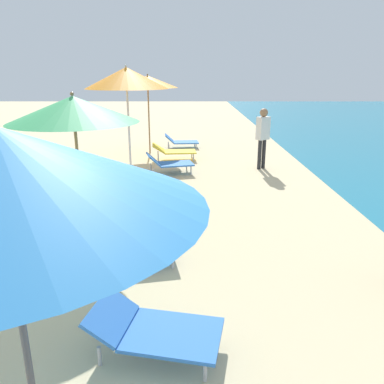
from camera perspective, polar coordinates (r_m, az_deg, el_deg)
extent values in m
cylinder|color=#4C4C51|center=(2.97, -23.42, -20.60)|extent=(0.05, 0.05, 1.96)
cube|color=blue|center=(4.09, -2.78, -20.44)|extent=(1.07, 0.86, 0.04)
cube|color=blue|center=(4.20, -11.87, -17.58)|extent=(0.49, 0.75, 0.25)
cylinder|color=#B2B2B7|center=(4.34, 3.39, -19.98)|extent=(0.04, 0.04, 0.21)
cylinder|color=#B2B2B7|center=(3.89, 2.04, -25.19)|extent=(0.04, 0.04, 0.21)
cylinder|color=#B2B2B7|center=(4.57, -10.33, -18.15)|extent=(0.04, 0.04, 0.21)
cylinder|color=#B2B2B7|center=(4.14, -13.54, -22.66)|extent=(0.04, 0.04, 0.21)
cylinder|color=olive|center=(6.65, -16.27, 1.43)|extent=(0.05, 0.05, 1.98)
cone|color=#3FB266|center=(6.44, -17.18, 11.70)|extent=(2.07, 2.07, 0.41)
sphere|color=olive|center=(6.42, -17.37, 13.79)|extent=(0.06, 0.06, 0.06)
cube|color=blue|center=(7.75, -6.26, -1.19)|extent=(1.09, 0.64, 0.04)
cube|color=blue|center=(7.78, -11.48, 0.00)|extent=(0.38, 0.62, 0.34)
cylinder|color=#B2B2B7|center=(8.02, -2.98, -1.61)|extent=(0.04, 0.04, 0.26)
cylinder|color=#B2B2B7|center=(7.54, -3.06, -2.87)|extent=(0.04, 0.04, 0.26)
cylinder|color=#B2B2B7|center=(8.13, -11.42, -1.66)|extent=(0.04, 0.04, 0.26)
cylinder|color=#B2B2B7|center=(7.66, -12.03, -2.90)|extent=(0.04, 0.04, 0.26)
cube|color=blue|center=(5.78, -6.95, -8.57)|extent=(1.06, 0.74, 0.04)
cube|color=blue|center=(5.73, -13.65, -7.85)|extent=(0.48, 0.63, 0.24)
cylinder|color=#B2B2B7|center=(6.07, -3.46, -8.38)|extent=(0.04, 0.04, 0.20)
cylinder|color=#B2B2B7|center=(5.66, -2.80, -10.38)|extent=(0.04, 0.04, 0.20)
cylinder|color=#B2B2B7|center=(6.04, -13.51, -9.02)|extent=(0.04, 0.04, 0.20)
cylinder|color=#B2B2B7|center=(5.63, -13.65, -11.09)|extent=(0.04, 0.04, 0.20)
cylinder|color=silver|center=(9.64, -9.22, 7.91)|extent=(0.05, 0.05, 2.37)
cone|color=orange|center=(9.52, -9.65, 16.41)|extent=(1.99, 1.99, 0.49)
sphere|color=silver|center=(9.52, -9.74, 18.07)|extent=(0.06, 0.06, 0.06)
cube|color=blue|center=(10.79, -2.36, 4.22)|extent=(1.09, 0.87, 0.04)
cube|color=blue|center=(10.66, -5.70, 4.87)|extent=(0.47, 0.73, 0.31)
cylinder|color=#B2B2B7|center=(11.17, -0.72, 3.91)|extent=(0.04, 0.04, 0.26)
cylinder|color=#B2B2B7|center=(10.63, -0.05, 3.21)|extent=(0.04, 0.04, 0.26)
cylinder|color=#B2B2B7|center=(11.00, -6.05, 3.59)|extent=(0.04, 0.04, 0.26)
cylinder|color=#B2B2B7|center=(10.45, -5.64, 2.87)|extent=(0.04, 0.04, 0.26)
cylinder|color=olive|center=(13.59, -6.33, 10.47)|extent=(0.05, 0.05, 2.24)
cone|color=orange|center=(13.50, -6.52, 16.03)|extent=(2.04, 2.04, 0.39)
sphere|color=olive|center=(13.49, -6.56, 16.99)|extent=(0.06, 0.06, 0.06)
cube|color=blue|center=(14.59, -0.85, 7.44)|extent=(0.99, 0.74, 0.04)
cube|color=blue|center=(14.53, -3.30, 7.99)|extent=(0.38, 0.68, 0.30)
cylinder|color=#B2B2B7|center=(14.92, 0.49, 7.21)|extent=(0.04, 0.04, 0.19)
cylinder|color=#B2B2B7|center=(14.38, 0.71, 6.82)|extent=(0.04, 0.04, 0.19)
cylinder|color=#B2B2B7|center=(14.85, -3.45, 7.14)|extent=(0.04, 0.04, 0.19)
cylinder|color=#B2B2B7|center=(14.31, -3.38, 6.74)|extent=(0.04, 0.04, 0.19)
cube|color=yellow|center=(12.53, -1.70, 6.04)|extent=(1.08, 0.78, 0.04)
cube|color=yellow|center=(12.48, -4.91, 6.56)|extent=(0.46, 0.72, 0.26)
cylinder|color=#B2B2B7|center=(12.88, 0.04, 5.70)|extent=(0.04, 0.04, 0.25)
cylinder|color=#B2B2B7|center=(12.31, 0.31, 5.15)|extent=(0.04, 0.04, 0.25)
cylinder|color=#B2B2B7|center=(12.82, -4.99, 5.58)|extent=(0.04, 0.04, 0.25)
cylinder|color=#B2B2B7|center=(12.25, -4.95, 5.03)|extent=(0.04, 0.04, 0.25)
cylinder|color=#262628|center=(11.43, 10.13, 5.51)|extent=(0.11, 0.11, 0.87)
cylinder|color=#262628|center=(11.55, 10.73, 5.60)|extent=(0.11, 0.11, 0.87)
cube|color=silver|center=(11.36, 10.64, 9.32)|extent=(0.42, 0.39, 0.65)
sphere|color=#9E704C|center=(11.31, 10.77, 11.55)|extent=(0.24, 0.24, 0.24)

